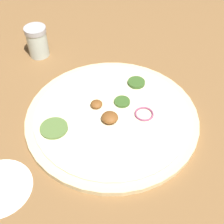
{
  "coord_description": "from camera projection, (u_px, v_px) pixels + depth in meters",
  "views": [
    {
      "loc": [
        0.04,
        0.43,
        0.47
      ],
      "look_at": [
        0.0,
        0.0,
        0.02
      ],
      "focal_mm": 50.0,
      "sensor_mm": 36.0,
      "label": 1
    }
  ],
  "objects": [
    {
      "name": "spice_jar",
      "position": [
        37.0,
        41.0,
        0.76
      ],
      "size": [
        0.05,
        0.05,
        0.08
      ],
      "color": "silver",
      "rests_on": "ground_plane"
    },
    {
      "name": "pizza",
      "position": [
        112.0,
        117.0,
        0.63
      ],
      "size": [
        0.35,
        0.35,
        0.03
      ],
      "color": "beige",
      "rests_on": "ground_plane"
    },
    {
      "name": "ground_plane",
      "position": [
        112.0,
        119.0,
        0.64
      ],
      "size": [
        3.0,
        3.0,
        0.0
      ],
      "primitive_type": "plane",
      "color": "brown"
    }
  ]
}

